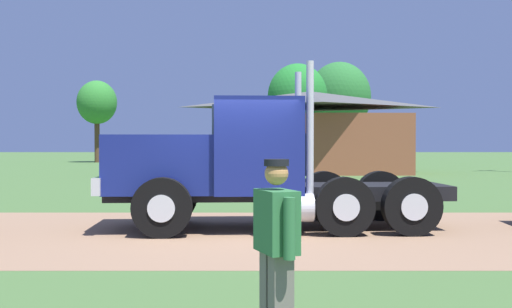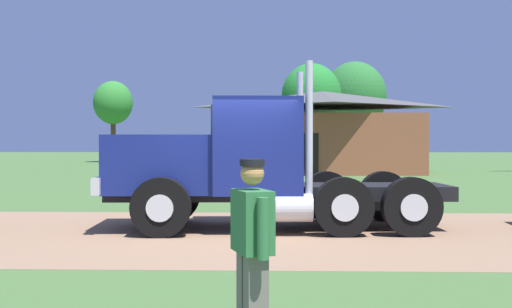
{
  "view_description": "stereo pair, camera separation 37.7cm",
  "coord_description": "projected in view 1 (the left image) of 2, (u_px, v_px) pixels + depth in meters",
  "views": [
    {
      "loc": [
        0.46,
        -11.62,
        1.72
      ],
      "look_at": [
        0.41,
        2.08,
        1.46
      ],
      "focal_mm": 43.22,
      "sensor_mm": 36.0,
      "label": 1
    },
    {
      "loc": [
        0.84,
        -11.61,
        1.72
      ],
      "look_at": [
        0.41,
        2.08,
        1.46
      ],
      "focal_mm": 43.22,
      "sensor_mm": 36.0,
      "label": 2
    }
  ],
  "objects": [
    {
      "name": "ground_plane",
      "position": [
        234.0,
        233.0,
        11.65
      ],
      "size": [
        200.0,
        200.0,
        0.0
      ],
      "primitive_type": "plane",
      "color": "#446733"
    },
    {
      "name": "truck_foreground_white",
      "position": [
        242.0,
        166.0,
        12.26
      ],
      "size": [
        6.94,
        2.89,
        3.23
      ],
      "color": "black",
      "rests_on": "ground_plane"
    },
    {
      "name": "tree_right",
      "position": [
        341.0,
        97.0,
        54.4
      ],
      "size": [
        5.58,
        5.58,
        8.86
      ],
      "color": "#513823",
      "rests_on": "ground_plane"
    },
    {
      "name": "visitor_walking_mid",
      "position": [
        279.0,
        242.0,
        5.34
      ],
      "size": [
        0.4,
        0.64,
        1.57
      ],
      "color": "#33723F",
      "rests_on": "ground_plane"
    },
    {
      "name": "tree_mid",
      "position": [
        300.0,
        97.0,
        42.26
      ],
      "size": [
        4.1,
        4.1,
        7.15
      ],
      "color": "#513823",
      "rests_on": "ground_plane"
    },
    {
      "name": "tree_left",
      "position": [
        99.0,
        103.0,
        53.48
      ],
      "size": [
        3.43,
        3.43,
        7.11
      ],
      "color": "#513823",
      "rests_on": "ground_plane"
    },
    {
      "name": "shed_building",
      "position": [
        313.0,
        134.0,
        35.07
      ],
      "size": [
        10.94,
        7.23,
        4.64
      ],
      "color": "brown",
      "rests_on": "ground_plane"
    },
    {
      "name": "dirt_track",
      "position": [
        234.0,
        233.0,
        11.65
      ],
      "size": [
        120.0,
        6.84,
        0.01
      ],
      "primitive_type": "cube",
      "color": "#916E52",
      "rests_on": "ground_plane"
    }
  ]
}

